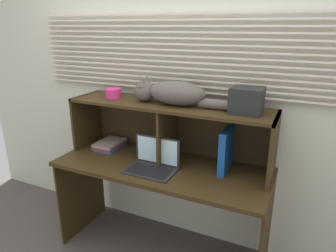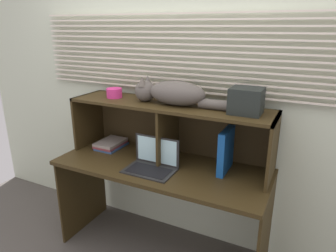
% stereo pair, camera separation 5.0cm
% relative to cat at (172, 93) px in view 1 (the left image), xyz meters
% --- Properties ---
extents(back_panel_with_blinds, '(4.40, 0.08, 2.50)m').
position_rel_cat_xyz_m(back_panel_with_blinds, '(-0.03, 0.24, -0.04)').
color(back_panel_with_blinds, beige).
rests_on(back_panel_with_blinds, ground).
extents(desk, '(1.59, 0.64, 0.77)m').
position_rel_cat_xyz_m(desk, '(-0.03, -0.12, -0.67)').
color(desk, '#342712').
rests_on(desk, ground).
extents(hutch_shelf_unit, '(1.55, 0.38, 0.44)m').
position_rel_cat_xyz_m(hutch_shelf_unit, '(-0.03, 0.04, -0.21)').
color(hutch_shelf_unit, '#342712').
rests_on(hutch_shelf_unit, desk).
extents(cat, '(0.77, 0.20, 0.19)m').
position_rel_cat_xyz_m(cat, '(0.00, 0.00, 0.00)').
color(cat, '#544D47').
rests_on(cat, hutch_shelf_unit).
extents(laptop, '(0.36, 0.23, 0.22)m').
position_rel_cat_xyz_m(laptop, '(-0.06, -0.21, -0.48)').
color(laptop, '#242424').
rests_on(laptop, desk).
extents(binder_upright, '(0.05, 0.26, 0.31)m').
position_rel_cat_xyz_m(binder_upright, '(0.42, -0.00, -0.37)').
color(binder_upright, '#154B98').
rests_on(binder_upright, desk).
extents(book_stack, '(0.19, 0.26, 0.06)m').
position_rel_cat_xyz_m(book_stack, '(-0.57, 0.00, -0.50)').
color(book_stack, '#315084').
rests_on(book_stack, desk).
extents(small_basket, '(0.12, 0.12, 0.07)m').
position_rel_cat_xyz_m(small_basket, '(-0.51, -0.00, -0.05)').
color(small_basket, '#D9317F').
rests_on(small_basket, hutch_shelf_unit).
extents(storage_box, '(0.21, 0.18, 0.17)m').
position_rel_cat_xyz_m(storage_box, '(0.53, -0.00, -0.00)').
color(storage_box, black).
rests_on(storage_box, hutch_shelf_unit).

